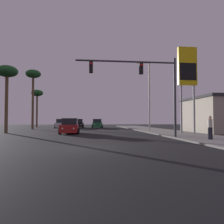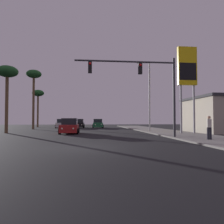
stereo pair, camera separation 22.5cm
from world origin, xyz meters
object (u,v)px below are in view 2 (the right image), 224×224
car_silver (62,124)px  palm_tree_mid (34,78)px  car_green (98,124)px  pedestrian_on_sidewalk (209,126)px  street_lamp (149,92)px  gas_station_sign (187,71)px  car_black (79,124)px  palm_tree_far (38,95)px  traffic_light_mast (146,80)px  car_red (70,127)px  palm_tree_near (7,75)px

car_silver → palm_tree_mid: 10.29m
car_green → pedestrian_on_sidewalk: pedestrian_on_sidewalk is taller
street_lamp → palm_tree_mid: palm_tree_mid is taller
car_green → gas_station_sign: size_ratio=0.48×
car_black → car_green: (3.55, -0.37, 0.00)m
palm_tree_far → traffic_light_mast: bearing=-62.3°
traffic_light_mast → gas_station_sign: size_ratio=0.91×
street_lamp → gas_station_sign: (2.47, -6.05, 1.50)m
car_green → street_lamp: (6.07, -14.10, 4.36)m
car_black → palm_tree_far: 11.07m
palm_tree_mid → car_red: bearing=-59.7°
car_green → palm_tree_near: palm_tree_near is taller
car_red → palm_tree_far: palm_tree_far is taller
gas_station_sign → palm_tree_mid: size_ratio=0.94×
palm_tree_near → street_lamp: bearing=5.7°
traffic_light_mast → gas_station_sign: 7.33m
pedestrian_on_sidewalk → palm_tree_far: 37.02m
palm_tree_near → palm_tree_far: size_ratio=1.01×
car_red → gas_station_sign: bearing=167.4°
car_silver → car_green: bearing=178.4°
car_black → traffic_light_mast: size_ratio=0.53×
car_silver → traffic_light_mast: bearing=110.6°
car_green → car_silver: same height
car_green → car_red: bearing=78.9°
car_silver → street_lamp: (12.83, -14.18, 4.36)m
car_green → palm_tree_far: size_ratio=0.56×
gas_station_sign → pedestrian_on_sidewalk: 9.07m
street_lamp → palm_tree_near: (-17.07, -1.71, 1.57)m
pedestrian_on_sidewalk → palm_tree_far: bearing=121.3°
palm_tree_near → car_red: bearing=-12.5°
car_green → street_lamp: 15.96m
car_red → car_black: bearing=-90.7°
traffic_light_mast → pedestrian_on_sidewalk: bearing=-33.4°
traffic_light_mast → palm_tree_near: palm_tree_near is taller
street_lamp → palm_tree_mid: 18.83m
car_red → palm_tree_mid: bearing=-59.8°
pedestrian_on_sidewalk → traffic_light_mast: bearing=146.6°
car_black → car_silver: same height
car_red → traffic_light_mast: (6.70, -7.10, 4.01)m
car_silver → palm_tree_far: palm_tree_far is taller
car_silver → palm_tree_far: 8.96m
palm_tree_near → car_black: bearing=65.3°
traffic_light_mast → gas_station_sign: bearing=38.0°
car_silver → gas_station_sign: size_ratio=0.48×
car_red → palm_tree_mid: size_ratio=0.45×
traffic_light_mast → palm_tree_near: size_ratio=1.06×
palm_tree_mid → traffic_light_mast: bearing=-54.2°
car_black → pedestrian_on_sidewalk: (10.41, -27.47, 0.27)m
traffic_light_mast → palm_tree_mid: size_ratio=0.86×
car_black → car_silver: 3.22m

